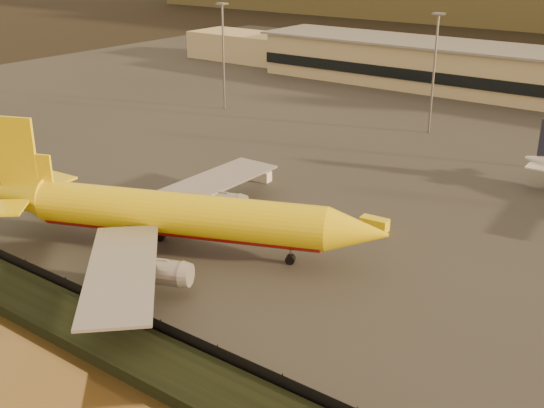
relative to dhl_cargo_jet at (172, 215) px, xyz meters
The scene contains 8 objects.
ground 14.05m from the dhl_cargo_jet, 16.42° to the right, with size 900.00×900.00×0.00m, color black.
embankment 24.58m from the dhl_cargo_jet, 58.94° to the right, with size 320.00×7.00×1.40m, color black.
tarmac 92.33m from the dhl_cargo_jet, 82.24° to the left, with size 320.00×220.00×0.20m, color #2D2D2D.
perimeter_fence 21.20m from the dhl_cargo_jet, 53.24° to the right, with size 300.00×0.05×2.20m, color black.
terminal_building 121.90m from the dhl_cargo_jet, 90.97° to the left, with size 202.00×25.00×12.60m.
dhl_cargo_jet is the anchor object (origin of this frame).
gse_vehicle_yellow 29.57m from the dhl_cargo_jet, 50.58° to the left, with size 4.13×1.86×1.86m, color yellow.
gse_vehicle_white 30.97m from the dhl_cargo_jet, 105.35° to the left, with size 4.02×1.81×1.81m, color silver.
Camera 1 is at (48.96, -56.03, 40.60)m, focal length 45.00 mm.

